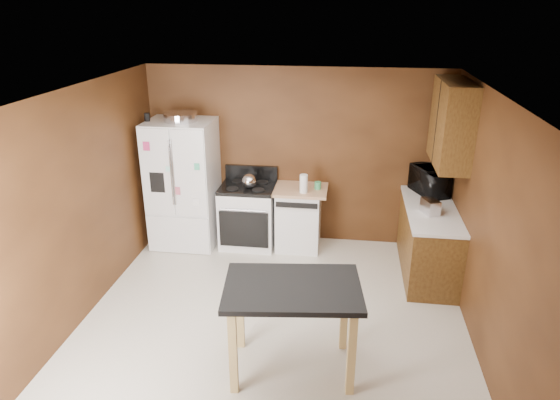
% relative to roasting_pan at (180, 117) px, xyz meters
% --- Properties ---
extents(floor, '(4.50, 4.50, 0.00)m').
position_rel_roasting_pan_xyz_m(floor, '(1.52, -1.87, -1.86)').
color(floor, beige).
rests_on(floor, ground).
extents(ceiling, '(4.50, 4.50, 0.00)m').
position_rel_roasting_pan_xyz_m(ceiling, '(1.52, -1.87, 0.64)').
color(ceiling, white).
rests_on(ceiling, ground).
extents(wall_back, '(4.20, 0.00, 4.20)m').
position_rel_roasting_pan_xyz_m(wall_back, '(1.52, 0.38, -0.61)').
color(wall_back, '#563116').
rests_on(wall_back, ground).
extents(wall_front, '(4.20, 0.00, 4.20)m').
position_rel_roasting_pan_xyz_m(wall_front, '(1.52, -4.12, -0.61)').
color(wall_front, '#563116').
rests_on(wall_front, ground).
extents(wall_left, '(0.00, 4.50, 4.50)m').
position_rel_roasting_pan_xyz_m(wall_left, '(-0.58, -1.87, -0.61)').
color(wall_left, '#563116').
rests_on(wall_left, ground).
extents(wall_right, '(0.00, 4.50, 4.50)m').
position_rel_roasting_pan_xyz_m(wall_right, '(3.62, -1.87, -0.61)').
color(wall_right, '#563116').
rests_on(wall_right, ground).
extents(roasting_pan, '(0.45, 0.45, 0.11)m').
position_rel_roasting_pan_xyz_m(roasting_pan, '(0.00, 0.00, 0.00)').
color(roasting_pan, silver).
rests_on(roasting_pan, refrigerator).
extents(pen_cup, '(0.07, 0.07, 0.11)m').
position_rel_roasting_pan_xyz_m(pen_cup, '(-0.44, -0.07, -0.00)').
color(pen_cup, black).
rests_on(pen_cup, refrigerator).
extents(kettle, '(0.20, 0.20, 0.20)m').
position_rel_roasting_pan_xyz_m(kettle, '(0.92, -0.04, -0.86)').
color(kettle, silver).
rests_on(kettle, gas_range).
extents(paper_towel, '(0.13, 0.13, 0.25)m').
position_rel_roasting_pan_xyz_m(paper_towel, '(1.68, -0.08, -0.84)').
color(paper_towel, white).
rests_on(paper_towel, dishwasher).
extents(green_canister, '(0.10, 0.10, 0.10)m').
position_rel_roasting_pan_xyz_m(green_canister, '(1.86, 0.09, -0.92)').
color(green_canister, '#3DA061').
rests_on(green_canister, dishwasher).
extents(toaster, '(0.23, 0.28, 0.18)m').
position_rel_roasting_pan_xyz_m(toaster, '(3.27, -0.60, -0.87)').
color(toaster, silver).
rests_on(toaster, right_cabinets).
extents(microwave, '(0.59, 0.69, 0.32)m').
position_rel_roasting_pan_xyz_m(microwave, '(3.35, 0.10, -0.80)').
color(microwave, black).
rests_on(microwave, right_cabinets).
extents(refrigerator, '(0.90, 0.80, 1.80)m').
position_rel_roasting_pan_xyz_m(refrigerator, '(-0.03, -0.01, -0.96)').
color(refrigerator, white).
rests_on(refrigerator, ground).
extents(gas_range, '(0.76, 0.68, 1.10)m').
position_rel_roasting_pan_xyz_m(gas_range, '(0.88, 0.05, -1.39)').
color(gas_range, white).
rests_on(gas_range, ground).
extents(dishwasher, '(0.78, 0.63, 0.89)m').
position_rel_roasting_pan_xyz_m(dishwasher, '(1.60, 0.08, -1.40)').
color(dishwasher, white).
rests_on(dishwasher, ground).
extents(right_cabinets, '(0.63, 1.58, 2.45)m').
position_rel_roasting_pan_xyz_m(right_cabinets, '(3.36, -0.39, -0.95)').
color(right_cabinets, brown).
rests_on(right_cabinets, ground).
extents(island, '(1.33, 0.96, 0.91)m').
position_rel_roasting_pan_xyz_m(island, '(1.81, -2.50, -1.09)').
color(island, black).
rests_on(island, ground).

